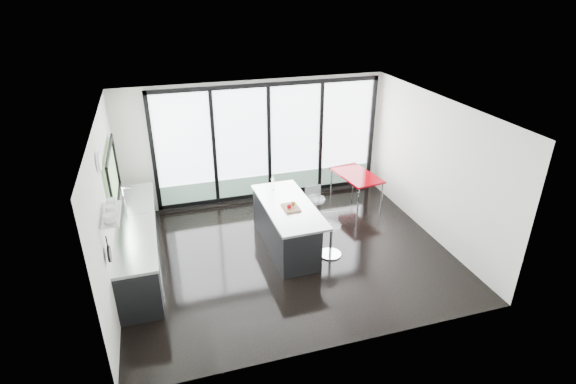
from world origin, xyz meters
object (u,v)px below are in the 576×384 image
object	(u,v)px
bar_stool_near	(331,240)
red_table	(356,188)
island	(285,225)
bar_stool_far	(315,213)

from	to	relation	value
bar_stool_near	red_table	world-z (taller)	red_table
island	bar_stool_near	xyz separation A→B (m)	(0.73, -0.57, -0.12)
island	bar_stool_far	bearing A→B (deg)	29.46
bar_stool_near	bar_stool_far	bearing A→B (deg)	93.05
red_table	bar_stool_near	bearing A→B (deg)	-125.69
bar_stool_near	red_table	size ratio (longest dim) A/B	0.52
island	bar_stool_far	distance (m)	0.91
bar_stool_far	red_table	bearing A→B (deg)	30.88
bar_stool_far	island	bearing A→B (deg)	-154.40
bar_stool_far	red_table	size ratio (longest dim) A/B	0.56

